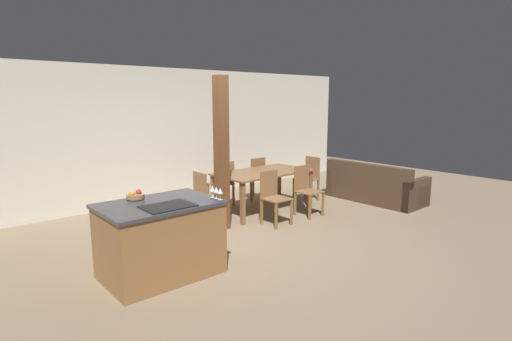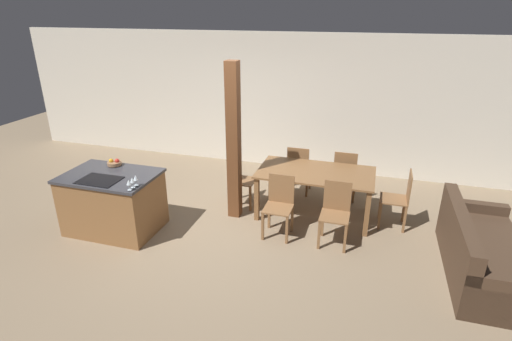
{
  "view_description": "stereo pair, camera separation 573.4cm",
  "coord_description": "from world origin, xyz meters",
  "px_view_note": "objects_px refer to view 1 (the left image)",
  "views": [
    {
      "loc": [
        -3.49,
        -4.56,
        2.07
      ],
      "look_at": [
        0.6,
        0.2,
        0.95
      ],
      "focal_mm": 28.0,
      "sensor_mm": 36.0,
      "label": 1
    },
    {
      "loc": [
        2.14,
        -4.87,
        3.13
      ],
      "look_at": [
        0.6,
        0.2,
        0.95
      ],
      "focal_mm": 28.0,
      "sensor_mm": 36.0,
      "label": 2
    }
  ],
  "objects_px": {
    "wine_glass_near": "(220,191)",
    "dining_chair_near_left": "(274,196)",
    "dining_chair_far_left": "(223,183)",
    "dining_chair_head_end": "(206,196)",
    "couch": "(375,188)",
    "kitchen_island": "(160,239)",
    "wine_glass_far": "(212,189)",
    "dining_chair_near_right": "(306,189)",
    "dining_chair_far_right": "(254,178)",
    "fruit_bowl": "(135,196)",
    "timber_post": "(221,154)",
    "dining_chair_foot_end": "(309,177)",
    "wine_glass_middle": "(216,190)",
    "dining_table": "(263,176)"
  },
  "relations": [
    {
      "from": "dining_chair_near_right",
      "to": "dining_chair_far_left",
      "type": "xyz_separation_m",
      "value": [
        -0.81,
        1.45,
        0.0
      ]
    },
    {
      "from": "fruit_bowl",
      "to": "dining_chair_far_right",
      "type": "height_order",
      "value": "fruit_bowl"
    },
    {
      "from": "kitchen_island",
      "to": "timber_post",
      "type": "distance_m",
      "value": 1.99
    },
    {
      "from": "wine_glass_middle",
      "to": "kitchen_island",
      "type": "bearing_deg",
      "value": 152.47
    },
    {
      "from": "wine_glass_middle",
      "to": "dining_chair_near_left",
      "type": "relative_size",
      "value": 0.16
    },
    {
      "from": "dining_chair_far_left",
      "to": "dining_chair_head_end",
      "type": "bearing_deg",
      "value": 39.88
    },
    {
      "from": "kitchen_island",
      "to": "wine_glass_near",
      "type": "bearing_deg",
      "value": -33.17
    },
    {
      "from": "wine_glass_near",
      "to": "dining_table",
      "type": "xyz_separation_m",
      "value": [
        2.19,
        1.7,
        -0.35
      ]
    },
    {
      "from": "dining_chair_far_left",
      "to": "fruit_bowl",
      "type": "bearing_deg",
      "value": 34.15
    },
    {
      "from": "wine_glass_near",
      "to": "dining_chair_near_left",
      "type": "distance_m",
      "value": 2.11
    },
    {
      "from": "fruit_bowl",
      "to": "wine_glass_far",
      "type": "height_order",
      "value": "wine_glass_far"
    },
    {
      "from": "dining_chair_far_left",
      "to": "couch",
      "type": "distance_m",
      "value": 3.14
    },
    {
      "from": "kitchen_island",
      "to": "dining_chair_near_right",
      "type": "relative_size",
      "value": 1.49
    },
    {
      "from": "wine_glass_near",
      "to": "fruit_bowl",
      "type": "bearing_deg",
      "value": 135.58
    },
    {
      "from": "dining_chair_foot_end",
      "to": "dining_chair_far_right",
      "type": "bearing_deg",
      "value": -129.88
    },
    {
      "from": "dining_chair_foot_end",
      "to": "fruit_bowl",
      "type": "bearing_deg",
      "value": -76.76
    },
    {
      "from": "dining_chair_far_left",
      "to": "dining_chair_head_end",
      "type": "xyz_separation_m",
      "value": [
        -0.87,
        -0.72,
        0.0
      ]
    },
    {
      "from": "dining_chair_near_right",
      "to": "dining_chair_far_right",
      "type": "height_order",
      "value": "same"
    },
    {
      "from": "wine_glass_near",
      "to": "dining_chair_near_left",
      "type": "relative_size",
      "value": 0.16
    },
    {
      "from": "fruit_bowl",
      "to": "dining_chair_head_end",
      "type": "distance_m",
      "value": 1.98
    },
    {
      "from": "wine_glass_near",
      "to": "timber_post",
      "type": "bearing_deg",
      "value": 53.54
    },
    {
      "from": "timber_post",
      "to": "dining_chair_head_end",
      "type": "bearing_deg",
      "value": 98.47
    },
    {
      "from": "couch",
      "to": "dining_chair_head_end",
      "type": "bearing_deg",
      "value": 74.37
    },
    {
      "from": "wine_glass_near",
      "to": "dining_chair_head_end",
      "type": "bearing_deg",
      "value": 61.52
    },
    {
      "from": "wine_glass_near",
      "to": "dining_chair_near_left",
      "type": "xyz_separation_m",
      "value": [
        1.79,
        0.98,
        -0.53
      ]
    },
    {
      "from": "wine_glass_near",
      "to": "kitchen_island",
      "type": "bearing_deg",
      "value": 146.83
    },
    {
      "from": "dining_table",
      "to": "dining_chair_foot_end",
      "type": "distance_m",
      "value": 1.28
    },
    {
      "from": "kitchen_island",
      "to": "wine_glass_far",
      "type": "height_order",
      "value": "wine_glass_far"
    },
    {
      "from": "fruit_bowl",
      "to": "dining_chair_far_right",
      "type": "distance_m",
      "value": 3.77
    },
    {
      "from": "wine_glass_middle",
      "to": "dining_table",
      "type": "distance_m",
      "value": 2.75
    },
    {
      "from": "wine_glass_far",
      "to": "timber_post",
      "type": "distance_m",
      "value": 1.54
    },
    {
      "from": "wine_glass_middle",
      "to": "dining_chair_far_left",
      "type": "xyz_separation_m",
      "value": [
        1.79,
        2.35,
        -0.53
      ]
    },
    {
      "from": "fruit_bowl",
      "to": "dining_chair_near_right",
      "type": "distance_m",
      "value": 3.37
    },
    {
      "from": "wine_glass_far",
      "to": "timber_post",
      "type": "height_order",
      "value": "timber_post"
    },
    {
      "from": "dining_chair_near_right",
      "to": "dining_chair_far_right",
      "type": "distance_m",
      "value": 1.45
    },
    {
      "from": "fruit_bowl",
      "to": "dining_chair_foot_end",
      "type": "distance_m",
      "value": 4.33
    },
    {
      "from": "dining_chair_head_end",
      "to": "couch",
      "type": "xyz_separation_m",
      "value": [
        3.51,
        -0.96,
        -0.2
      ]
    },
    {
      "from": "couch",
      "to": "dining_chair_foot_end",
      "type": "bearing_deg",
      "value": 45.09
    },
    {
      "from": "dining_chair_near_right",
      "to": "dining_chair_far_left",
      "type": "height_order",
      "value": "same"
    },
    {
      "from": "dining_table",
      "to": "fruit_bowl",
      "type": "bearing_deg",
      "value": -161.35
    },
    {
      "from": "dining_chair_near_left",
      "to": "couch",
      "type": "relative_size",
      "value": 0.47
    },
    {
      "from": "wine_glass_middle",
      "to": "dining_chair_near_left",
      "type": "height_order",
      "value": "wine_glass_middle"
    },
    {
      "from": "fruit_bowl",
      "to": "dining_chair_near_left",
      "type": "height_order",
      "value": "fruit_bowl"
    },
    {
      "from": "dining_chair_near_right",
      "to": "couch",
      "type": "distance_m",
      "value": 1.86
    },
    {
      "from": "kitchen_island",
      "to": "fruit_bowl",
      "type": "distance_m",
      "value": 0.6
    },
    {
      "from": "dining_chair_far_left",
      "to": "timber_post",
      "type": "xyz_separation_m",
      "value": [
        -0.81,
        -1.1,
        0.75
      ]
    },
    {
      "from": "dining_chair_far_left",
      "to": "dining_chair_far_right",
      "type": "distance_m",
      "value": 0.81
    },
    {
      "from": "fruit_bowl",
      "to": "dining_chair_head_end",
      "type": "relative_size",
      "value": 0.24
    },
    {
      "from": "dining_table",
      "to": "dining_chair_far_right",
      "type": "xyz_separation_m",
      "value": [
        0.4,
        0.72,
        -0.18
      ]
    },
    {
      "from": "kitchen_island",
      "to": "wine_glass_far",
      "type": "relative_size",
      "value": 9.07
    }
  ]
}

